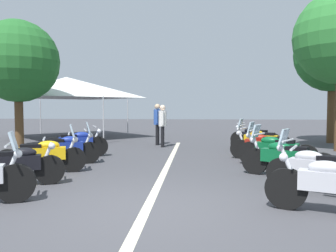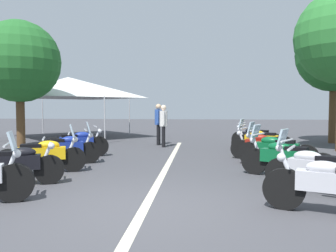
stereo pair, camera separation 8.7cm
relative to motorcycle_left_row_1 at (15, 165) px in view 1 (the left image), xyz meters
name	(u,v)px [view 1 (the left image)]	position (x,y,z in m)	size (l,w,h in m)	color
ground_plane	(146,210)	(-1.37, -2.91, -0.45)	(80.00, 80.00, 0.00)	#424247
lane_centre_stripe	(165,170)	(2.04, -2.91, -0.45)	(13.60, 0.16, 0.01)	beige
motorcycle_left_row_1	(15,165)	(0.00, 0.00, 0.00)	(0.96, 1.90, 0.99)	black
motorcycle_left_row_2	(42,155)	(1.39, 0.06, 0.01)	(0.95, 2.08, 1.20)	black
motorcycle_left_row_3	(65,148)	(2.68, 0.00, 0.01)	(0.96, 1.93, 1.20)	black
motorcycle_left_row_4	(77,143)	(4.05, 0.15, 0.02)	(1.02, 1.93, 1.01)	black
motorcycle_right_row_1	(317,169)	(-0.09, -5.96, 0.01)	(1.19, 1.75, 1.20)	black
motorcycle_right_row_2	(286,157)	(1.34, -5.76, 0.02)	(1.26, 1.92, 1.21)	black
motorcycle_right_row_3	(276,149)	(2.85, -5.88, 0.02)	(1.10, 2.00, 1.21)	black
motorcycle_right_row_4	(264,146)	(3.98, -5.77, 0.00)	(1.02, 2.02, 0.98)	black
motorcycle_right_row_5	(260,140)	(5.42, -5.92, 0.02)	(1.03, 2.02, 1.21)	black
motorcycle_right_row_6	(254,137)	(6.82, -5.97, 0.01)	(1.22, 1.79, 1.01)	black
bystander_0	(157,121)	(7.87, -2.05, 0.59)	(0.53, 0.32, 1.76)	black
bystander_1	(163,122)	(7.13, -2.35, 0.56)	(0.53, 0.32, 1.71)	black
roadside_tree_0	(18,62)	(6.00, 3.11, 2.91)	(3.13, 3.13, 4.94)	brown
roadside_tree_2	(332,55)	(9.33, -9.78, 3.51)	(3.33, 3.33, 5.65)	brown
event_tent	(66,88)	(10.88, 3.10, 2.20)	(6.03, 6.03, 3.20)	white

